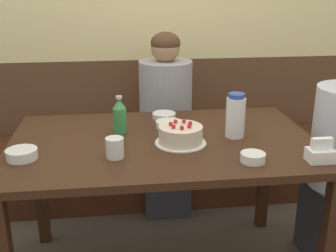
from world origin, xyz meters
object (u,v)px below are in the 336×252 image
(bench_seat, at_px, (150,170))
(bowl_sauce_shallow, at_px, (164,116))
(bowl_soup_white, at_px, (253,157))
(bowl_side_dish, at_px, (22,154))
(soju_bottle, at_px, (120,116))
(water_pitcher, at_px, (235,116))
(napkin_holder, at_px, (321,153))
(person_grey_tee, at_px, (166,129))
(birthday_cake, at_px, (181,135))
(bowl_rice_small, at_px, (169,124))
(glass_water_tall, at_px, (115,148))

(bench_seat, distance_m, bowl_sauce_shallow, 0.75)
(bowl_soup_white, distance_m, bowl_side_dish, 0.98)
(soju_bottle, bearing_deg, water_pitcher, -12.77)
(napkin_holder, relative_size, person_grey_tee, 0.09)
(person_grey_tee, bearing_deg, bowl_sauce_shallow, -8.17)
(bench_seat, bearing_deg, bowl_side_dish, -122.42)
(bench_seat, xyz_separation_m, birthday_cake, (0.07, -0.89, 0.59))
(bowl_rice_small, relative_size, bowl_side_dish, 1.02)
(bowl_side_dish, bearing_deg, soju_bottle, 33.29)
(soju_bottle, xyz_separation_m, bowl_rice_small, (0.25, 0.04, -0.07))
(water_pitcher, distance_m, soju_bottle, 0.57)
(person_grey_tee, bearing_deg, water_pitcher, 19.42)
(birthday_cake, bearing_deg, soju_bottle, 146.02)
(water_pitcher, height_order, bowl_rice_small, water_pitcher)
(birthday_cake, bearing_deg, bowl_soup_white, -42.07)
(bench_seat, relative_size, water_pitcher, 12.43)
(birthday_cake, bearing_deg, bowl_side_dish, -172.62)
(water_pitcher, height_order, napkin_holder, water_pitcher)
(birthday_cake, height_order, water_pitcher, water_pitcher)
(bench_seat, height_order, person_grey_tee, person_grey_tee)
(bench_seat, xyz_separation_m, bowl_rice_small, (0.05, -0.66, 0.56))
(bowl_soup_white, height_order, glass_water_tall, glass_water_tall)
(bowl_rice_small, bearing_deg, bowl_soup_white, -57.92)
(soju_bottle, bearing_deg, bowl_side_dish, -146.71)
(soju_bottle, height_order, glass_water_tall, soju_bottle)
(bowl_sauce_shallow, relative_size, glass_water_tall, 1.45)
(glass_water_tall, bearing_deg, bowl_side_dish, 175.22)
(bench_seat, height_order, glass_water_tall, glass_water_tall)
(bench_seat, distance_m, birthday_cake, 1.07)
(bowl_side_dish, xyz_separation_m, person_grey_tee, (0.72, 0.87, -0.23))
(water_pitcher, distance_m, person_grey_tee, 0.82)
(soju_bottle, bearing_deg, bowl_sauce_shallow, 39.63)
(water_pitcher, height_order, bowl_side_dish, water_pitcher)
(water_pitcher, bearing_deg, napkin_holder, -50.81)
(bowl_side_dish, distance_m, bowl_sauce_shallow, 0.82)
(napkin_holder, xyz_separation_m, bowl_rice_small, (-0.58, 0.50, -0.02))
(water_pitcher, xyz_separation_m, bowl_side_dish, (-0.97, -0.15, -0.08))
(bowl_soup_white, height_order, bowl_sauce_shallow, bowl_soup_white)
(birthday_cake, bearing_deg, napkin_holder, -26.58)
(bench_seat, xyz_separation_m, bowl_side_dish, (-0.62, -0.98, 0.57))
(bench_seat, distance_m, bowl_rice_small, 0.87)
(bowl_side_dish, xyz_separation_m, bowl_sauce_shallow, (0.67, 0.48, -0.01))
(birthday_cake, height_order, napkin_holder, same)
(water_pitcher, bearing_deg, birthday_cake, -167.51)
(bowl_sauce_shallow, bearing_deg, water_pitcher, -46.84)
(soju_bottle, bearing_deg, birthday_cake, -33.98)
(soju_bottle, distance_m, bowl_rice_small, 0.26)
(napkin_holder, xyz_separation_m, glass_water_tall, (-0.85, 0.15, 0.01))
(bowl_rice_small, bearing_deg, bench_seat, 94.20)
(soju_bottle, xyz_separation_m, bowl_side_dish, (-0.42, -0.28, -0.07))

